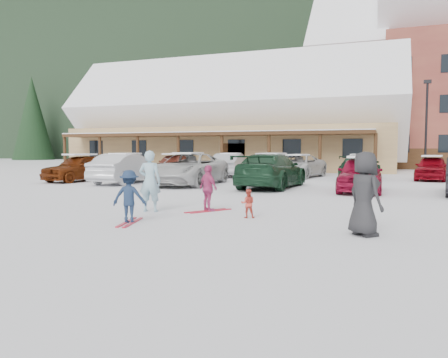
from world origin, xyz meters
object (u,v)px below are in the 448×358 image
(parked_car_11, at_px, (360,167))
(parked_car_12, at_px, (432,168))
(day_lodge, at_px, (231,125))
(parked_car_2, at_px, (188,169))
(parked_car_1, at_px, (126,168))
(child_navy, at_px, (129,197))
(lamp_post, at_px, (426,121))
(parked_car_7, at_px, (128,164))
(toddler_red, at_px, (248,203))
(bystander_dark, at_px, (365,194))
(parked_car_3, at_px, (271,171))
(parked_car_4, at_px, (360,174))
(parked_car_0, at_px, (80,168))
(parked_car_8, at_px, (173,164))
(child_magenta, at_px, (208,188))
(adult_skier, at_px, (150,181))
(parked_car_9, at_px, (231,165))
(parked_car_10, at_px, (298,166))

(parked_car_11, xyz_separation_m, parked_car_12, (3.85, 0.31, -0.03))
(day_lodge, xyz_separation_m, parked_car_2, (4.10, -17.99, -3.16))
(parked_car_1, bearing_deg, child_navy, 122.01)
(lamp_post, xyz_separation_m, parked_car_7, (-19.50, -7.44, -2.96))
(day_lodge, xyz_separation_m, toddler_red, (9.92, -26.87, -3.57))
(toddler_red, relative_size, bystander_dark, 0.43)
(parked_car_3, xyz_separation_m, parked_car_4, (3.90, -0.49, -0.05))
(toddler_red, xyz_separation_m, parked_car_12, (5.78, 16.42, 0.32))
(parked_car_0, relative_size, parked_car_3, 0.81)
(parked_car_3, relative_size, parked_car_7, 1.07)
(parked_car_8, bearing_deg, parked_car_1, -86.38)
(day_lodge, bearing_deg, parked_car_1, -87.83)
(parked_car_2, bearing_deg, parked_car_1, -176.28)
(toddler_red, distance_m, bystander_dark, 3.27)
(child_magenta, distance_m, parked_car_1, 11.07)
(child_navy, xyz_separation_m, parked_car_2, (-3.37, 10.59, 0.15))
(adult_skier, height_order, child_navy, adult_skier)
(parked_car_1, distance_m, parked_car_4, 11.58)
(day_lodge, xyz_separation_m, parked_car_9, (3.97, -11.30, -3.20))
(parked_car_0, height_order, parked_car_2, parked_car_2)
(parked_car_10, bearing_deg, bystander_dark, -65.15)
(adult_skier, bearing_deg, parked_car_10, -105.67)
(parked_car_10, bearing_deg, parked_car_9, -162.00)
(parked_car_1, height_order, parked_car_10, parked_car_1)
(parked_car_4, bearing_deg, parked_car_11, 92.36)
(parked_car_10, relative_size, parked_car_11, 1.02)
(lamp_post, bearing_deg, parked_car_12, -91.32)
(day_lodge, xyz_separation_m, child_navy, (7.47, -28.58, -3.31))
(child_magenta, height_order, parked_car_9, parked_car_9)
(child_magenta, relative_size, parked_car_11, 0.27)
(child_magenta, distance_m, parked_car_3, 7.92)
(adult_skier, distance_m, parked_car_8, 17.72)
(parked_car_10, xyz_separation_m, parked_car_12, (7.56, 0.26, -0.01))
(child_magenta, relative_size, parked_car_10, 0.26)
(toddler_red, distance_m, parked_car_8, 19.24)
(child_navy, height_order, parked_car_0, parked_car_0)
(bystander_dark, distance_m, parked_car_10, 18.16)
(child_magenta, distance_m, parked_car_10, 15.43)
(toddler_red, relative_size, parked_car_9, 0.17)
(parked_car_8, distance_m, parked_car_9, 4.47)
(parked_car_1, relative_size, parked_car_8, 1.11)
(bystander_dark, height_order, parked_car_11, bystander_dark)
(lamp_post, relative_size, parked_car_3, 1.22)
(lamp_post, xyz_separation_m, parked_car_0, (-18.32, -14.04, -2.94))
(child_navy, height_order, parked_car_9, parked_car_9)
(lamp_post, height_order, bystander_dark, lamp_post)
(child_navy, relative_size, parked_car_12, 0.31)
(lamp_post, relative_size, parked_car_1, 1.41)
(lamp_post, height_order, parked_car_10, lamp_post)
(adult_skier, xyz_separation_m, toddler_red, (2.94, -0.12, -0.49))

